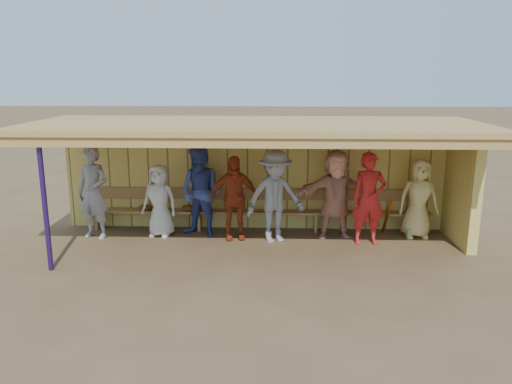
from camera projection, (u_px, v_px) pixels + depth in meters
ground at (255, 246)px, 10.14m from camera, size 90.00×90.00×0.00m
player_a at (93, 192)px, 10.46m from camera, size 0.82×0.66×1.98m
player_b at (160, 201)px, 10.62m from camera, size 0.85×0.64×1.56m
player_c at (201, 192)px, 10.58m from camera, size 1.15×1.04×1.94m
player_d at (234, 198)px, 10.42m from camera, size 1.11×0.62×1.78m
player_e at (275, 197)px, 10.21m from camera, size 1.43×1.16×1.93m
player_f at (336, 194)px, 10.49m from camera, size 1.81×0.74×1.90m
player_g at (369, 199)px, 10.09m from camera, size 0.73×0.52×1.90m
player_h at (419, 199)px, 10.53m from camera, size 0.83×0.55×1.70m
dugout_structure at (275, 158)px, 10.40m from camera, size 8.80×3.20×2.50m
bench at (257, 207)px, 11.10m from camera, size 7.60×0.34×0.93m
dugout_equipment at (225, 210)px, 11.01m from camera, size 6.33×0.62×0.80m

